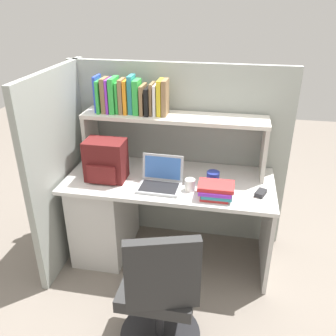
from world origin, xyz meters
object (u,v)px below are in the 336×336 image
at_px(laptop, 161,180).
at_px(backpack, 106,161).
at_px(computer_mouse, 261,193).
at_px(paper_cup, 190,185).
at_px(office_chair, 161,299).
at_px(snack_canister, 213,178).

xyz_separation_m(laptop, backpack, (-0.43, 0.04, 0.10)).
xyz_separation_m(computer_mouse, paper_cup, (-0.51, -0.02, 0.03)).
bearing_deg(backpack, computer_mouse, -1.58).
relative_size(computer_mouse, office_chair, 0.11).
height_order(backpack, computer_mouse, backpack).
height_order(computer_mouse, snack_canister, snack_canister).
distance_m(backpack, computer_mouse, 1.17).
bearing_deg(laptop, office_chair, -78.36).
xyz_separation_m(paper_cup, office_chair, (-0.07, -0.74, -0.38)).
xyz_separation_m(laptop, computer_mouse, (0.73, 0.01, -0.03)).
relative_size(computer_mouse, snack_canister, 0.98).
distance_m(backpack, snack_canister, 0.82).
height_order(snack_canister, office_chair, office_chair).
xyz_separation_m(paper_cup, snack_canister, (0.16, 0.11, 0.01)).
xyz_separation_m(laptop, snack_canister, (0.38, 0.10, 0.00)).
bearing_deg(snack_canister, office_chair, -104.59).
bearing_deg(computer_mouse, office_chair, -104.81).
xyz_separation_m(backpack, computer_mouse, (1.16, -0.03, -0.14)).
distance_m(laptop, snack_canister, 0.39).
distance_m(computer_mouse, office_chair, 1.02).
distance_m(paper_cup, office_chair, 0.84).
height_order(laptop, paper_cup, laptop).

